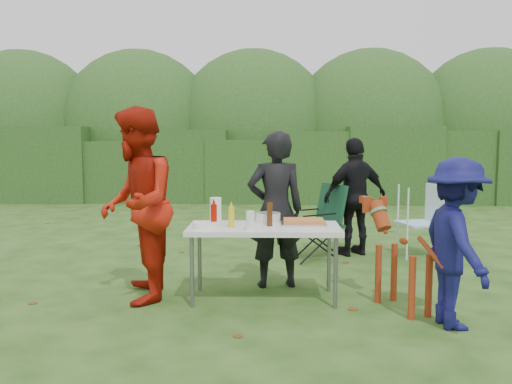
{
  "coord_description": "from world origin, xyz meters",
  "views": [
    {
      "loc": [
        0.43,
        -5.4,
        1.64
      ],
      "look_at": [
        0.28,
        0.65,
        1.0
      ],
      "focal_mm": 38.0,
      "sensor_mm": 36.0,
      "label": 1
    }
  ],
  "objects_px": {
    "child": "(456,243)",
    "mustard_bottle": "(231,217)",
    "person_red_jacket": "(137,205)",
    "lawn_chair": "(421,220)",
    "dog": "(403,258)",
    "folding_table": "(264,231)",
    "paper_towel_roll": "(216,210)",
    "camping_chair": "(318,221)",
    "person_cook": "(276,210)",
    "person_black_puffy": "(355,197)",
    "ketchup_bottle": "(214,216)",
    "beer_bottle": "(270,214)"
  },
  "relations": [
    {
      "from": "lawn_chair",
      "to": "beer_bottle",
      "type": "relative_size",
      "value": 4.08
    },
    {
      "from": "person_red_jacket",
      "to": "child",
      "type": "relative_size",
      "value": 1.32
    },
    {
      "from": "lawn_chair",
      "to": "mustard_bottle",
      "type": "xyz_separation_m",
      "value": [
        -2.42,
        -2.08,
        0.35
      ]
    },
    {
      "from": "lawn_chair",
      "to": "paper_towel_roll",
      "type": "height_order",
      "value": "paper_towel_roll"
    },
    {
      "from": "child",
      "to": "mustard_bottle",
      "type": "distance_m",
      "value": 2.07
    },
    {
      "from": "person_red_jacket",
      "to": "child",
      "type": "distance_m",
      "value": 2.97
    },
    {
      "from": "paper_towel_roll",
      "to": "beer_bottle",
      "type": "bearing_deg",
      "value": -18.89
    },
    {
      "from": "camping_chair",
      "to": "ketchup_bottle",
      "type": "relative_size",
      "value": 4.51
    },
    {
      "from": "person_cook",
      "to": "child",
      "type": "distance_m",
      "value": 1.94
    },
    {
      "from": "person_black_puffy",
      "to": "mustard_bottle",
      "type": "xyz_separation_m",
      "value": [
        -1.54,
        -2.12,
        0.04
      ]
    },
    {
      "from": "folding_table",
      "to": "lawn_chair",
      "type": "distance_m",
      "value": 2.91
    },
    {
      "from": "camping_chair",
      "to": "child",
      "type": "bearing_deg",
      "value": 78.43
    },
    {
      "from": "folding_table",
      "to": "lawn_chair",
      "type": "xyz_separation_m",
      "value": [
        2.1,
        2.0,
        -0.2
      ]
    },
    {
      "from": "person_red_jacket",
      "to": "lawn_chair",
      "type": "distance_m",
      "value": 3.97
    },
    {
      "from": "person_cook",
      "to": "ketchup_bottle",
      "type": "bearing_deg",
      "value": 29.32
    },
    {
      "from": "person_cook",
      "to": "paper_towel_roll",
      "type": "height_order",
      "value": "person_cook"
    },
    {
      "from": "mustard_bottle",
      "to": "paper_towel_roll",
      "type": "bearing_deg",
      "value": 123.9
    },
    {
      "from": "person_cook",
      "to": "lawn_chair",
      "type": "height_order",
      "value": "person_cook"
    },
    {
      "from": "folding_table",
      "to": "person_cook",
      "type": "relative_size",
      "value": 0.89
    },
    {
      "from": "folding_table",
      "to": "beer_bottle",
      "type": "height_order",
      "value": "beer_bottle"
    },
    {
      "from": "dog",
      "to": "camping_chair",
      "type": "height_order",
      "value": "dog"
    },
    {
      "from": "person_red_jacket",
      "to": "camping_chair",
      "type": "relative_size",
      "value": 1.93
    },
    {
      "from": "dog",
      "to": "camping_chair",
      "type": "distance_m",
      "value": 2.25
    },
    {
      "from": "folding_table",
      "to": "paper_towel_roll",
      "type": "bearing_deg",
      "value": 159.01
    },
    {
      "from": "paper_towel_roll",
      "to": "mustard_bottle",
      "type": "bearing_deg",
      "value": -56.1
    },
    {
      "from": "person_red_jacket",
      "to": "dog",
      "type": "bearing_deg",
      "value": 74.27
    },
    {
      "from": "person_cook",
      "to": "camping_chair",
      "type": "xyz_separation_m",
      "value": [
        0.58,
        1.4,
        -0.34
      ]
    },
    {
      "from": "camping_chair",
      "to": "mustard_bottle",
      "type": "distance_m",
      "value": 2.22
    },
    {
      "from": "person_red_jacket",
      "to": "person_black_puffy",
      "type": "xyz_separation_m",
      "value": [
        2.47,
        2.11,
        -0.16
      ]
    },
    {
      "from": "folding_table",
      "to": "ketchup_bottle",
      "type": "height_order",
      "value": "ketchup_bottle"
    },
    {
      "from": "folding_table",
      "to": "paper_towel_roll",
      "type": "relative_size",
      "value": 5.77
    },
    {
      "from": "folding_table",
      "to": "ketchup_bottle",
      "type": "bearing_deg",
      "value": -175.2
    },
    {
      "from": "child",
      "to": "camping_chair",
      "type": "distance_m",
      "value": 2.78
    },
    {
      "from": "dog",
      "to": "mustard_bottle",
      "type": "xyz_separation_m",
      "value": [
        -1.62,
        0.22,
        0.34
      ]
    },
    {
      "from": "child",
      "to": "lawn_chair",
      "type": "distance_m",
      "value": 2.79
    },
    {
      "from": "person_red_jacket",
      "to": "mustard_bottle",
      "type": "distance_m",
      "value": 0.94
    },
    {
      "from": "folding_table",
      "to": "mustard_bottle",
      "type": "height_order",
      "value": "mustard_bottle"
    },
    {
      "from": "lawn_chair",
      "to": "ketchup_bottle",
      "type": "relative_size",
      "value": 4.45
    },
    {
      "from": "camping_chair",
      "to": "lawn_chair",
      "type": "relative_size",
      "value": 1.01
    },
    {
      "from": "mustard_bottle",
      "to": "ketchup_bottle",
      "type": "relative_size",
      "value": 0.91
    },
    {
      "from": "child",
      "to": "dog",
      "type": "bearing_deg",
      "value": 31.1
    },
    {
      "from": "child",
      "to": "camping_chair",
      "type": "bearing_deg",
      "value": 13.65
    },
    {
      "from": "person_cook",
      "to": "person_black_puffy",
      "type": "distance_m",
      "value": 1.93
    },
    {
      "from": "beer_bottle",
      "to": "paper_towel_roll",
      "type": "bearing_deg",
      "value": 161.11
    },
    {
      "from": "beer_bottle",
      "to": "lawn_chair",
      "type": "bearing_deg",
      "value": 44.28
    },
    {
      "from": "child",
      "to": "ketchup_bottle",
      "type": "relative_size",
      "value": 6.61
    },
    {
      "from": "ketchup_bottle",
      "to": "beer_bottle",
      "type": "distance_m",
      "value": 0.55
    },
    {
      "from": "camping_chair",
      "to": "beer_bottle",
      "type": "relative_size",
      "value": 4.14
    },
    {
      "from": "person_black_puffy",
      "to": "child",
      "type": "relative_size",
      "value": 1.1
    },
    {
      "from": "person_black_puffy",
      "to": "child",
      "type": "height_order",
      "value": "person_black_puffy"
    }
  ]
}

